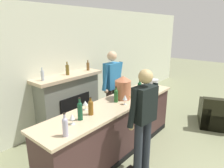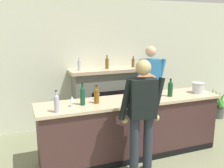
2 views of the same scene
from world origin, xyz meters
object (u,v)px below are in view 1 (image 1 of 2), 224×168
wine_bottle_cabernet_heavy (65,126)px  person_bartender (112,87)px  copper_dispenser (123,87)px  wine_bottle_merlot_tall (80,110)px  armchair_black (218,116)px  ice_bucket_steel (153,83)px  wine_glass_front_right (125,98)px  wine_bottle_riesling_slim (91,107)px  wine_glass_by_dispenser (72,117)px  wine_bottle_port_short (116,95)px  person_customer (143,119)px  fireplace_stone (69,101)px  wine_glass_near_bucket (85,103)px  wine_bottle_chardonnay_pale (140,88)px  potted_plant_corner (147,92)px

wine_bottle_cabernet_heavy → person_bartender: bearing=24.0°
copper_dispenser → wine_bottle_merlot_tall: bearing=-176.9°
armchair_black → wine_bottle_cabernet_heavy: bearing=164.3°
ice_bucket_steel → wine_glass_front_right: ice_bucket_steel is taller
wine_bottle_riesling_slim → wine_glass_by_dispenser: (-0.39, -0.03, -0.02)m
wine_bottle_port_short → wine_bottle_cabernet_heavy: size_ratio=0.93×
person_customer → ice_bucket_steel: size_ratio=8.10×
armchair_black → wine_glass_front_right: size_ratio=6.20×
wine_bottle_port_short → fireplace_stone: bearing=89.0°
wine_bottle_cabernet_heavy → wine_glass_front_right: bearing=2.3°
wine_bottle_cabernet_heavy → wine_bottle_merlot_tall: wine_bottle_merlot_tall is taller
fireplace_stone → person_customer: (-0.26, -2.11, 0.31)m
wine_glass_near_bucket → person_bartender: bearing=20.3°
ice_bucket_steel → wine_glass_front_right: size_ratio=1.23×
wine_bottle_chardonnay_pale → wine_bottle_cabernet_heavy: size_ratio=0.99×
wine_bottle_chardonnay_pale → wine_glass_by_dispenser: 1.68m
person_bartender → wine_glass_by_dispenser: bearing=-157.9°
ice_bucket_steel → person_bartender: bearing=129.0°
fireplace_stone → ice_bucket_steel: 1.95m
wine_bottle_port_short → wine_bottle_riesling_slim: wine_bottle_port_short is taller
fireplace_stone → copper_dispenser: bearing=-81.6°
armchair_black → wine_bottle_chardonnay_pale: 2.22m
fireplace_stone → potted_plant_corner: size_ratio=2.22×
person_customer → wine_bottle_riesling_slim: (-0.43, 0.68, 0.16)m
potted_plant_corner → wine_bottle_port_short: size_ratio=2.56×
wine_bottle_merlot_tall → wine_bottle_cabernet_heavy: bearing=-154.4°
person_customer → wine_bottle_merlot_tall: 0.96m
person_bartender → wine_glass_by_dispenser: person_bartender is taller
wine_glass_by_dispenser → wine_glass_near_bucket: size_ratio=1.04×
person_customer → wine_bottle_riesling_slim: person_customer is taller
potted_plant_corner → wine_glass_front_right: size_ratio=4.24×
wine_bottle_chardonnay_pale → wine_bottle_port_short: bearing=170.7°
fireplace_stone → copper_dispenser: size_ratio=3.73×
ice_bucket_steel → wine_glass_by_dispenser: 2.28m
fireplace_stone → wine_bottle_port_short: size_ratio=5.68×
person_bartender → wine_bottle_merlot_tall: bearing=-156.5°
potted_plant_corner → wine_glass_by_dispenser: bearing=-165.7°
wine_bottle_chardonnay_pale → wine_glass_by_dispenser: (-1.68, 0.04, -0.03)m
armchair_black → wine_bottle_merlot_tall: size_ratio=3.16×
wine_bottle_riesling_slim → person_customer: bearing=-57.8°
person_customer → wine_glass_by_dispenser: size_ratio=10.60×
potted_plant_corner → ice_bucket_steel: 1.93m
copper_dispenser → wine_glass_by_dispenser: 1.29m
wine_bottle_cabernet_heavy → copper_dispenser: bearing=9.7°
wine_bottle_port_short → wine_bottle_merlot_tall: (-0.89, -0.04, 0.02)m
person_customer → copper_dispenser: (0.46, 0.73, 0.25)m
person_bartender → fireplace_stone: bearing=129.0°
wine_bottle_riesling_slim → wine_bottle_merlot_tall: bearing=-177.9°
potted_plant_corner → person_customer: person_customer is taller
person_bartender → wine_bottle_cabernet_heavy: size_ratio=5.76×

